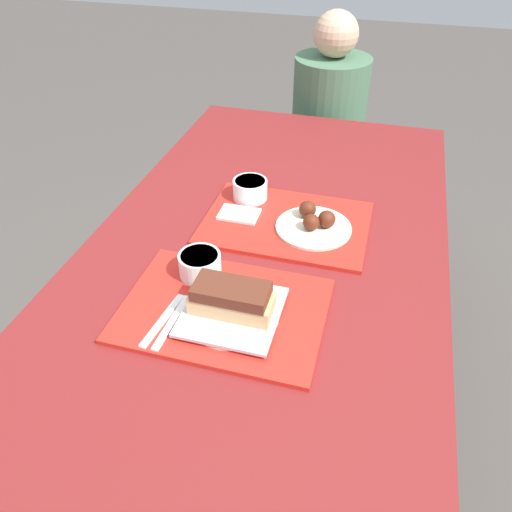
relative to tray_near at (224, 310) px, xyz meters
name	(u,v)px	position (x,y,z in m)	size (l,w,h in m)	color
ground_plane	(258,428)	(0.03, 0.21, -0.76)	(12.00, 12.00, 0.00)	#4C4742
picnic_table	(259,283)	(0.03, 0.21, -0.09)	(0.94, 1.90, 0.75)	maroon
picnic_bench_far	(323,175)	(0.03, 1.37, -0.38)	(0.89, 0.28, 0.44)	maroon
tray_near	(224,310)	(0.00, 0.00, 0.00)	(0.45, 0.33, 0.01)	red
tray_far	(286,223)	(0.06, 0.38, 0.00)	(0.45, 0.33, 0.01)	red
bowl_coleslaw_near	(200,264)	(-0.09, 0.10, 0.04)	(0.10, 0.10, 0.06)	white
brisket_sandwich_plate	(234,305)	(0.03, -0.02, 0.04)	(0.21, 0.21, 0.09)	beige
plastic_fork_near	(163,320)	(-0.11, -0.07, 0.01)	(0.03, 0.17, 0.00)	white
plastic_knife_near	(172,322)	(-0.09, -0.07, 0.01)	(0.02, 0.17, 0.00)	white
condiment_packet	(221,284)	(-0.03, 0.07, 0.01)	(0.04, 0.03, 0.01)	#A59E93
bowl_coleslaw_far	(250,188)	(-0.07, 0.47, 0.04)	(0.10, 0.10, 0.06)	white
wings_plate_far	(314,222)	(0.14, 0.37, 0.02)	(0.21, 0.21, 0.06)	beige
napkin_far	(239,214)	(-0.08, 0.37, 0.01)	(0.11, 0.08, 0.01)	white
person_seated_across	(330,105)	(0.03, 1.37, -0.04)	(0.32, 0.32, 0.66)	#477051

